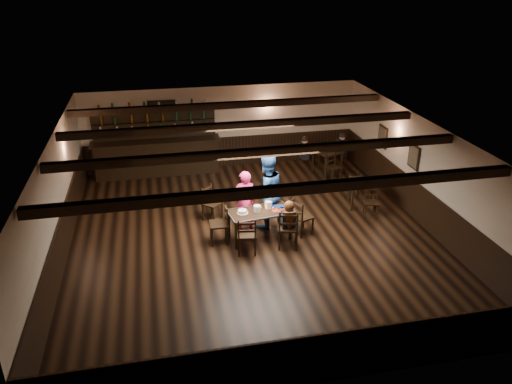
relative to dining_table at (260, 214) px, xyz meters
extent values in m
plane|color=black|center=(-0.14, 0.14, -0.67)|extent=(10.00, 10.00, 0.00)
cube|color=beige|center=(-0.14, 5.14, 0.68)|extent=(9.00, 0.02, 2.70)
cube|color=beige|center=(-0.14, -4.86, 0.68)|extent=(9.00, 0.02, 2.70)
cube|color=beige|center=(-4.64, 0.14, 0.68)|extent=(0.02, 10.00, 2.70)
cube|color=beige|center=(4.36, 0.14, 0.68)|extent=(0.02, 10.00, 2.70)
cube|color=silver|center=(-0.14, 0.14, 2.03)|extent=(9.00, 10.00, 0.02)
cube|color=black|center=(-0.14, 5.11, -0.17)|extent=(9.00, 0.04, 1.00)
cube|color=black|center=(-0.14, -4.83, -0.17)|extent=(9.00, 0.04, 1.00)
cube|color=black|center=(-4.61, 0.14, -0.17)|extent=(0.04, 10.00, 1.00)
cube|color=black|center=(4.33, 0.14, -0.17)|extent=(0.04, 10.00, 1.00)
cube|color=black|center=(-2.04, 5.11, 1.18)|extent=(0.90, 0.03, 1.00)
cube|color=black|center=(-2.04, 5.09, 1.18)|extent=(0.80, 0.02, 0.90)
cube|color=black|center=(4.33, 0.64, 0.93)|extent=(0.03, 0.55, 0.65)
cube|color=#72664C|center=(4.31, 0.64, 0.93)|extent=(0.02, 0.45, 0.55)
cube|color=black|center=(4.33, 2.54, 0.88)|extent=(0.03, 0.55, 0.65)
cube|color=#72664C|center=(4.31, 2.54, 0.88)|extent=(0.02, 0.45, 0.55)
cube|color=black|center=(-0.14, -2.86, 1.93)|extent=(8.90, 0.18, 0.18)
cube|color=black|center=(-0.14, -0.86, 1.93)|extent=(8.90, 0.18, 0.18)
cube|color=black|center=(-0.14, 1.14, 1.93)|extent=(8.90, 0.18, 0.18)
cube|color=black|center=(-0.14, 3.14, 1.93)|extent=(8.90, 0.18, 0.18)
cube|color=black|center=(-0.65, -0.41, -0.31)|extent=(0.07, 0.07, 0.71)
cube|color=black|center=(-0.73, 0.22, -0.31)|extent=(0.07, 0.07, 0.71)
cube|color=black|center=(0.73, -0.22, -0.31)|extent=(0.07, 0.07, 0.71)
cube|color=black|center=(0.65, 0.41, -0.31)|extent=(0.07, 0.07, 0.71)
cube|color=black|center=(0.00, 0.00, 0.06)|extent=(1.60, 0.96, 0.04)
cube|color=#A5A8AD|center=(-0.05, 0.36, 0.06)|extent=(1.51, 0.23, 0.04)
cube|color=#A5A8AD|center=(0.05, -0.36, 0.06)|extent=(1.51, 0.23, 0.04)
cube|color=#A5A8AD|center=(0.74, 0.10, 0.06)|extent=(0.13, 0.76, 0.04)
cube|color=#A5A8AD|center=(-0.74, -0.10, 0.06)|extent=(0.13, 0.76, 0.04)
cube|color=black|center=(-0.22, -0.45, -0.44)|extent=(0.04, 0.04, 0.46)
cube|color=black|center=(-0.28, -0.81, -0.44)|extent=(0.04, 0.04, 0.46)
cube|color=black|center=(-0.60, -0.39, -0.44)|extent=(0.04, 0.04, 0.46)
cube|color=black|center=(-0.65, -0.75, -0.44)|extent=(0.04, 0.04, 0.46)
cube|color=black|center=(-0.44, -0.60, -0.19)|extent=(0.51, 0.49, 0.04)
cube|color=black|center=(-0.47, -0.78, 0.05)|extent=(0.45, 0.11, 0.48)
cube|color=black|center=(-0.47, -0.78, 0.00)|extent=(0.38, 0.09, 0.05)
cube|color=black|center=(-0.47, -0.78, 0.19)|extent=(0.38, 0.09, 0.05)
cube|color=black|center=(0.83, -0.40, -0.42)|extent=(0.05, 0.05, 0.49)
cube|color=black|center=(0.73, -0.77, -0.42)|extent=(0.05, 0.05, 0.49)
cube|color=black|center=(0.43, -0.30, -0.42)|extent=(0.05, 0.05, 0.49)
cube|color=black|center=(0.34, -0.67, -0.42)|extent=(0.05, 0.05, 0.49)
cube|color=black|center=(0.58, -0.53, -0.16)|extent=(0.57, 0.56, 0.05)
cube|color=black|center=(0.53, -0.72, 0.10)|extent=(0.47, 0.16, 0.51)
cube|color=black|center=(0.53, -0.72, 0.05)|extent=(0.40, 0.13, 0.06)
cube|color=black|center=(0.53, -0.72, 0.25)|extent=(0.40, 0.13, 0.06)
cube|color=black|center=(-1.19, 0.23, -0.43)|extent=(0.04, 0.04, 0.47)
cube|color=black|center=(-0.81, 0.22, -0.43)|extent=(0.04, 0.04, 0.47)
cube|color=black|center=(-1.20, -0.16, -0.43)|extent=(0.04, 0.04, 0.47)
cube|color=black|center=(-0.83, -0.18, -0.43)|extent=(0.04, 0.04, 0.47)
cube|color=black|center=(-1.01, 0.03, -0.17)|extent=(0.46, 0.48, 0.04)
cube|color=black|center=(-0.82, 0.02, 0.08)|extent=(0.06, 0.46, 0.49)
cube|color=black|center=(-0.82, 0.02, 0.03)|extent=(0.04, 0.40, 0.05)
cube|color=black|center=(-0.82, 0.02, 0.22)|extent=(0.04, 0.40, 0.05)
cube|color=black|center=(1.35, -0.10, -0.44)|extent=(0.05, 0.05, 0.45)
cube|color=black|center=(1.02, -0.23, -0.44)|extent=(0.05, 0.05, 0.45)
cube|color=black|center=(1.21, 0.26, -0.44)|extent=(0.05, 0.05, 0.45)
cube|color=black|center=(0.88, 0.13, -0.44)|extent=(0.05, 0.05, 0.45)
cube|color=black|center=(1.12, 0.02, -0.19)|extent=(0.55, 0.56, 0.04)
cube|color=black|center=(0.95, -0.05, 0.04)|extent=(0.19, 0.42, 0.47)
cube|color=black|center=(0.95, -0.05, -0.01)|extent=(0.16, 0.36, 0.05)
cube|color=black|center=(0.95, -0.05, 0.18)|extent=(0.16, 0.36, 0.05)
cube|color=black|center=(-1.02, 0.99, -0.44)|extent=(0.05, 0.05, 0.45)
cube|color=black|center=(-1.27, 1.24, -0.44)|extent=(0.05, 0.05, 0.45)
cube|color=black|center=(-0.75, 1.26, -0.44)|extent=(0.05, 0.05, 0.45)
cube|color=black|center=(-1.00, 1.51, -0.44)|extent=(0.05, 0.05, 0.45)
cube|color=black|center=(-1.01, 1.25, -0.19)|extent=(0.61, 0.61, 0.04)
cube|color=black|center=(-1.14, 1.37, 0.04)|extent=(0.34, 0.34, 0.47)
cube|color=black|center=(-1.14, 1.37, 0.00)|extent=(0.29, 0.29, 0.05)
cube|color=black|center=(-1.14, 1.37, 0.19)|extent=(0.29, 0.29, 0.05)
imported|color=#F13268|center=(-0.27, 0.54, 0.14)|extent=(0.59, 0.39, 1.61)
imported|color=navy|center=(0.31, 0.60, 0.33)|extent=(1.15, 1.01, 1.98)
cube|color=black|center=(0.58, -0.42, -0.15)|extent=(0.31, 0.31, 0.12)
cube|color=black|center=(0.58, -0.53, 0.07)|extent=(0.33, 0.19, 0.46)
cylinder|color=black|center=(0.58, -0.53, 0.28)|extent=(0.10, 0.33, 0.33)
sphere|color=#D8A384|center=(0.58, -0.53, 0.42)|extent=(0.20, 0.20, 0.20)
sphere|color=#3C1B0D|center=(0.58, -0.56, 0.43)|extent=(0.25, 0.25, 0.25)
cone|color=#3C1B0D|center=(0.58, -0.66, 0.05)|extent=(0.19, 0.19, 0.57)
cylinder|color=white|center=(-0.43, -0.02, 0.09)|extent=(0.27, 0.27, 0.01)
cylinder|color=white|center=(-0.43, -0.02, 0.14)|extent=(0.21, 0.21, 0.07)
cylinder|color=silver|center=(-0.43, -0.02, 0.12)|extent=(0.23, 0.23, 0.04)
cylinder|color=white|center=(-0.06, -0.01, 0.17)|extent=(0.17, 0.17, 0.16)
cylinder|color=white|center=(0.24, 0.13, 0.18)|extent=(0.15, 0.15, 0.18)
cylinder|color=#A5A8AD|center=(0.05, 0.13, 0.10)|extent=(0.04, 0.04, 0.03)
sphere|color=orange|center=(0.05, 0.13, 0.13)|extent=(0.03, 0.03, 0.03)
cylinder|color=silver|center=(0.33, -0.01, 0.13)|extent=(0.03, 0.03, 0.08)
cylinder|color=#A5A8AD|center=(0.48, -0.05, 0.13)|extent=(0.03, 0.03, 0.09)
cylinder|color=silver|center=(0.33, 0.21, 0.15)|extent=(0.08, 0.08, 0.13)
cube|color=#9E2611|center=(0.47, -0.02, 0.09)|extent=(0.32, 0.23, 0.00)
cube|color=#102550|center=(0.52, 0.16, 0.09)|extent=(0.37, 0.30, 0.00)
cube|color=black|center=(-2.33, 4.79, -0.12)|extent=(3.87, 0.60, 1.10)
cube|color=black|center=(-2.33, 4.79, 0.46)|extent=(4.07, 0.70, 0.05)
cube|color=black|center=(-2.33, 5.06, 0.43)|extent=(3.87, 0.10, 2.20)
cube|color=black|center=(-2.33, 4.96, 0.68)|extent=(3.77, 0.22, 0.03)
cube|color=black|center=(-2.33, 4.96, 1.03)|extent=(3.77, 0.22, 0.03)
cube|color=black|center=(-2.33, 4.96, 1.38)|extent=(3.77, 0.22, 0.03)
cube|color=black|center=(3.21, 1.18, 0.06)|extent=(0.92, 0.92, 0.04)
cube|color=black|center=(2.83, 0.97, -0.31)|extent=(0.05, 0.05, 0.71)
cube|color=black|center=(3.00, 1.56, -0.31)|extent=(0.05, 0.05, 0.71)
cube|color=black|center=(3.42, 0.80, -0.31)|extent=(0.05, 0.05, 0.71)
cube|color=black|center=(3.59, 1.39, -0.31)|extent=(0.05, 0.05, 0.71)
cube|color=black|center=(3.08, 3.79, 0.06)|extent=(1.01, 1.01, 0.04)
cube|color=black|center=(2.87, 3.37, -0.31)|extent=(0.05, 0.05, 0.71)
cube|color=black|center=(2.66, 3.99, -0.31)|extent=(0.05, 0.05, 0.71)
cube|color=black|center=(3.49, 3.59, -0.31)|extent=(0.05, 0.05, 0.71)
cube|color=black|center=(3.28, 4.21, -0.31)|extent=(0.05, 0.05, 0.71)
cube|color=black|center=(2.36, 4.01, 0.06)|extent=(0.25, 0.38, 0.52)
sphere|color=#D8A384|center=(2.36, 4.01, 0.41)|extent=(0.20, 0.20, 0.20)
sphere|color=black|center=(2.36, 4.01, 0.44)|extent=(0.21, 0.21, 0.21)
cube|color=black|center=(3.65, 4.03, 0.08)|extent=(0.26, 0.40, 0.54)
sphere|color=#D8A384|center=(3.65, 4.03, 0.44)|extent=(0.21, 0.21, 0.21)
sphere|color=black|center=(3.65, 4.03, 0.47)|extent=(0.22, 0.22, 0.22)
camera|label=1|loc=(-2.34, -10.62, 5.56)|focal=35.00mm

